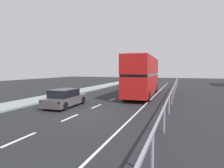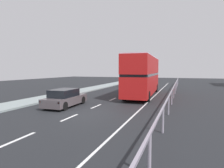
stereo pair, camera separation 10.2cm
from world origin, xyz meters
TOP-DOWN VIEW (x-y plane):
  - ground_plane at (0.00, 0.00)m, footprint 75.69×120.00m
  - near_sidewalk_kerb at (-6.40, 0.00)m, footprint 2.72×80.00m
  - lane_paint_markings at (2.17, 8.64)m, footprint 3.69×46.00m
  - bridge_side_railing at (5.61, 9.00)m, footprint 0.10×42.00m
  - double_decker_bus_red at (2.26, 9.87)m, footprint 2.89×11.40m
  - hatchback_car_near at (-2.30, 1.41)m, footprint 1.90×4.28m
  - sedan_car_ahead at (-2.49, 21.47)m, footprint 1.93×4.59m

SIDE VIEW (x-z plane):
  - ground_plane at x=0.00m, z-range -0.10..0.00m
  - lane_paint_markings at x=2.17m, z-range 0.00..0.01m
  - near_sidewalk_kerb at x=-6.40m, z-range 0.00..0.14m
  - sedan_car_ahead at x=-2.49m, z-range -0.02..1.29m
  - hatchback_car_near at x=-2.30m, z-range -0.03..1.36m
  - bridge_side_railing at x=5.61m, z-range 0.38..1.62m
  - double_decker_bus_red at x=2.26m, z-range 0.15..4.54m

